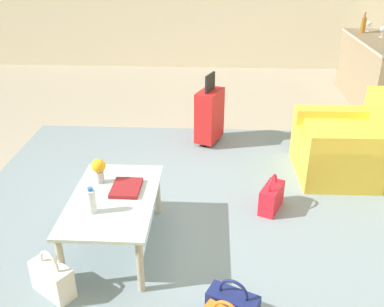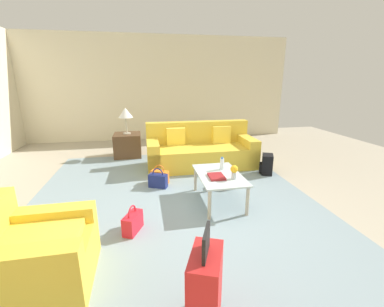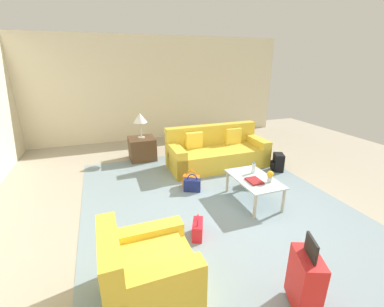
{
  "view_description": "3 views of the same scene",
  "coord_description": "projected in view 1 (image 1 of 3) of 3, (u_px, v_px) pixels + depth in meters",
  "views": [
    {
      "loc": [
        3.1,
        0.24,
        2.2
      ],
      "look_at": [
        0.06,
        0.08,
        0.68
      ],
      "focal_mm": 40.0,
      "sensor_mm": 36.0,
      "label": 1
    },
    {
      "loc": [
        -3.09,
        0.58,
        1.84
      ],
      "look_at": [
        0.8,
        -0.15,
        0.69
      ],
      "focal_mm": 24.0,
      "sensor_mm": 36.0,
      "label": 2
    },
    {
      "loc": [
        -3.05,
        1.9,
        2.38
      ],
      "look_at": [
        0.95,
        0.46,
        0.84
      ],
      "focal_mm": 24.0,
      "sensor_mm": 36.0,
      "label": 3
    }
  ],
  "objects": [
    {
      "name": "area_rug",
      "position": [
        204.0,
        265.0,
        3.22
      ],
      "size": [
        5.2,
        4.4,
        0.01
      ],
      "primitive_type": "cube",
      "color": "gray",
      "rests_on": "ground"
    },
    {
      "name": "wine_glass_left_of_centre",
      "position": [
        383.0,
        30.0,
        6.13
      ],
      "size": [
        0.08,
        0.08,
        0.15
      ],
      "color": "silver",
      "rests_on": "bar_console"
    },
    {
      "name": "wine_glass_leftmost",
      "position": [
        369.0,
        24.0,
        6.52
      ],
      "size": [
        0.08,
        0.08,
        0.15
      ],
      "color": "silver",
      "rests_on": "bar_console"
    },
    {
      "name": "wine_bottle_amber",
      "position": [
        363.0,
        25.0,
        6.43
      ],
      "size": [
        0.07,
        0.07,
        0.3
      ],
      "color": "brown",
      "rests_on": "bar_console"
    },
    {
      "name": "coffee_table_book",
      "position": [
        126.0,
        188.0,
        3.32
      ],
      "size": [
        0.29,
        0.22,
        0.03
      ],
      "primitive_type": "cube",
      "rotation": [
        0.0,
        0.0,
        -0.01
      ],
      "color": "maroon",
      "rests_on": "coffee_table"
    },
    {
      "name": "water_bottle",
      "position": [
        92.0,
        201.0,
        3.01
      ],
      "size": [
        0.06,
        0.06,
        0.2
      ],
      "color": "silver",
      "rests_on": "coffee_table"
    },
    {
      "name": "bar_console",
      "position": [
        377.0,
        72.0,
        6.19
      ],
      "size": [
        1.88,
        0.66,
        0.94
      ],
      "color": "#937F60",
      "rests_on": "ground"
    },
    {
      "name": "coffee_table",
      "position": [
        114.0,
        204.0,
        3.25
      ],
      "size": [
        1.05,
        0.64,
        0.46
      ],
      "color": "silver",
      "rests_on": "ground"
    },
    {
      "name": "handbag_white",
      "position": [
        52.0,
        279.0,
        2.91
      ],
      "size": [
        0.3,
        0.34,
        0.36
      ],
      "color": "white",
      "rests_on": "ground"
    },
    {
      "name": "suitcase_red",
      "position": [
        209.0,
        115.0,
        5.02
      ],
      "size": [
        0.45,
        0.35,
        0.85
      ],
      "color": "red",
      "rests_on": "ground"
    },
    {
      "name": "armchair",
      "position": [
        352.0,
        149.0,
        4.36
      ],
      "size": [
        0.89,
        0.96,
        0.82
      ],
      "color": "gold",
      "rests_on": "ground"
    },
    {
      "name": "handbag_red",
      "position": [
        271.0,
        197.0,
        3.84
      ],
      "size": [
        0.35,
        0.26,
        0.36
      ],
      "color": "red",
      "rests_on": "ground"
    },
    {
      "name": "ground_plane",
      "position": [
        183.0,
        219.0,
        3.76
      ],
      "size": [
        12.0,
        12.0,
        0.0
      ],
      "primitive_type": "plane",
      "color": "#A89E89"
    },
    {
      "name": "flower_vase",
      "position": [
        99.0,
        169.0,
        3.37
      ],
      "size": [
        0.11,
        0.11,
        0.21
      ],
      "color": "#B2B7BC",
      "rests_on": "coffee_table"
    }
  ]
}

